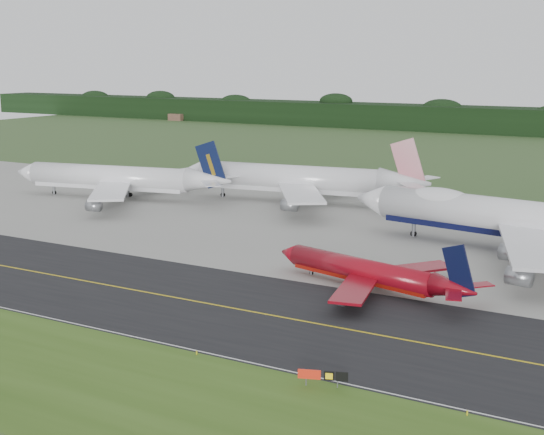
{
  "coord_description": "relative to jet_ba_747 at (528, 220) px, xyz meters",
  "views": [
    {
      "loc": [
        50.32,
        -89.59,
        34.11
      ],
      "look_at": [
        -11.65,
        22.0,
        7.39
      ],
      "focal_mm": 50.0,
      "sensor_mm": 36.0,
      "label": 1
    }
  ],
  "objects": [
    {
      "name": "taxiway_sign",
      "position": [
        -7.8,
        -68.44,
        -4.9
      ],
      "size": [
        5.13,
        1.94,
        1.79
      ],
      "color": "slate",
      "rests_on": "ground"
    },
    {
      "name": "jet_red_737",
      "position": [
        -16.31,
        -33.5,
        -3.51
      ],
      "size": [
        35.14,
        28.12,
        9.58
      ],
      "color": "maroon",
      "rests_on": "ground"
    },
    {
      "name": "taxiway_edge_line",
      "position": [
        -26.36,
        -66.6,
        -6.13
      ],
      "size": [
        400.0,
        0.25,
        0.0
      ],
      "primitive_type": "cube",
      "color": "silver",
      "rests_on": "taxiway"
    },
    {
      "name": "taxiway_centreline",
      "position": [
        -26.36,
        -51.1,
        -6.13
      ],
      "size": [
        400.0,
        0.4,
        0.0
      ],
      "primitive_type": "cube",
      "color": "gold",
      "rests_on": "taxiway"
    },
    {
      "name": "edge_marker_center",
      "position": [
        -24.58,
        -67.6,
        -5.91
      ],
      "size": [
        0.16,
        0.16,
        0.5
      ],
      "primitive_type": "cylinder",
      "color": "yellow",
      "rests_on": "ground"
    },
    {
      "name": "grass_verge",
      "position": [
        -26.36,
        -82.1,
        -6.16
      ],
      "size": [
        400.0,
        30.0,
        0.01
      ],
      "primitive_type": "cube",
      "color": "#345418",
      "rests_on": "ground"
    },
    {
      "name": "jet_ba_747",
      "position": [
        0.0,
        0.0,
        0.0
      ],
      "size": [
        71.94,
        59.01,
        18.11
      ],
      "color": "silver",
      "rests_on": "ground"
    },
    {
      "name": "apron",
      "position": [
        -26.36,
        3.9,
        -6.15
      ],
      "size": [
        400.0,
        78.0,
        0.01
      ],
      "primitive_type": "cube",
      "color": "gray",
      "rests_on": "ground"
    },
    {
      "name": "jet_star_tail",
      "position": [
        -57.83,
        24.75,
        -0.58
      ],
      "size": [
        63.51,
        52.69,
        16.75
      ],
      "color": "silver",
      "rests_on": "ground"
    },
    {
      "name": "ground",
      "position": [
        -26.36,
        -47.1,
        -6.16
      ],
      "size": [
        600.0,
        600.0,
        0.0
      ],
      "primitive_type": "plane",
      "color": "#324E24",
      "rests_on": "ground"
    },
    {
      "name": "jet_navy_gold",
      "position": [
        -99.24,
        7.65,
        -1.11
      ],
      "size": [
        59.31,
        50.96,
        15.36
      ],
      "color": "white",
      "rests_on": "ground"
    },
    {
      "name": "taxiway",
      "position": [
        -26.36,
        -51.1,
        -6.15
      ],
      "size": [
        400.0,
        32.0,
        0.02
      ],
      "primitive_type": "cube",
      "color": "black",
      "rests_on": "ground"
    },
    {
      "name": "edge_marker_right",
      "position": [
        7.43,
        -67.6,
        -5.91
      ],
      "size": [
        0.16,
        0.16,
        0.5
      ],
      "primitive_type": "cylinder",
      "color": "yellow",
      "rests_on": "ground"
    }
  ]
}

